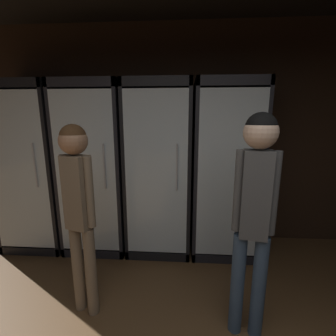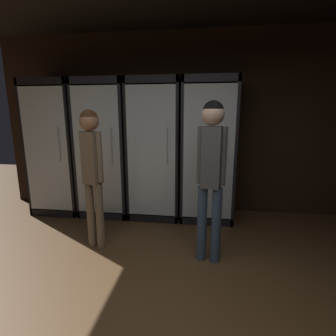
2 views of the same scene
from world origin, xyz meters
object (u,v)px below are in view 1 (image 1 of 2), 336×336
at_px(cooler_left, 98,170).
at_px(cooler_center, 160,171).
at_px(cooler_far_left, 38,169).
at_px(shopper_far, 255,203).
at_px(cooler_right, 224,172).
at_px(shopper_near, 78,198).

xyz_separation_m(cooler_left, cooler_center, (0.79, -0.00, -0.00)).
relative_size(cooler_far_left, shopper_far, 1.22).
bearing_deg(shopper_far, cooler_left, 141.97).
bearing_deg(cooler_left, cooler_center, -0.06).
bearing_deg(shopper_far, cooler_far_left, 152.43).
height_order(cooler_far_left, cooler_left, same).
relative_size(cooler_far_left, cooler_left, 1.00).
relative_size(cooler_right, shopper_near, 1.28).
distance_m(cooler_far_left, cooler_left, 0.79).
distance_m(cooler_far_left, shopper_near, 1.53).
distance_m(cooler_left, shopper_far, 2.01).
height_order(cooler_far_left, shopper_far, cooler_far_left).
bearing_deg(cooler_center, cooler_left, 179.94).
distance_m(cooler_center, shopper_far, 1.47).
distance_m(shopper_near, shopper_far, 1.33).
bearing_deg(shopper_near, cooler_center, 64.61).
relative_size(cooler_center, cooler_right, 1.00).
xyz_separation_m(cooler_far_left, cooler_center, (1.57, -0.00, -0.00)).
relative_size(cooler_right, shopper_far, 1.22).
bearing_deg(cooler_far_left, shopper_near, -46.84).
relative_size(cooler_center, shopper_near, 1.28).
xyz_separation_m(cooler_right, shopper_near, (-1.32, -1.11, 0.04)).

